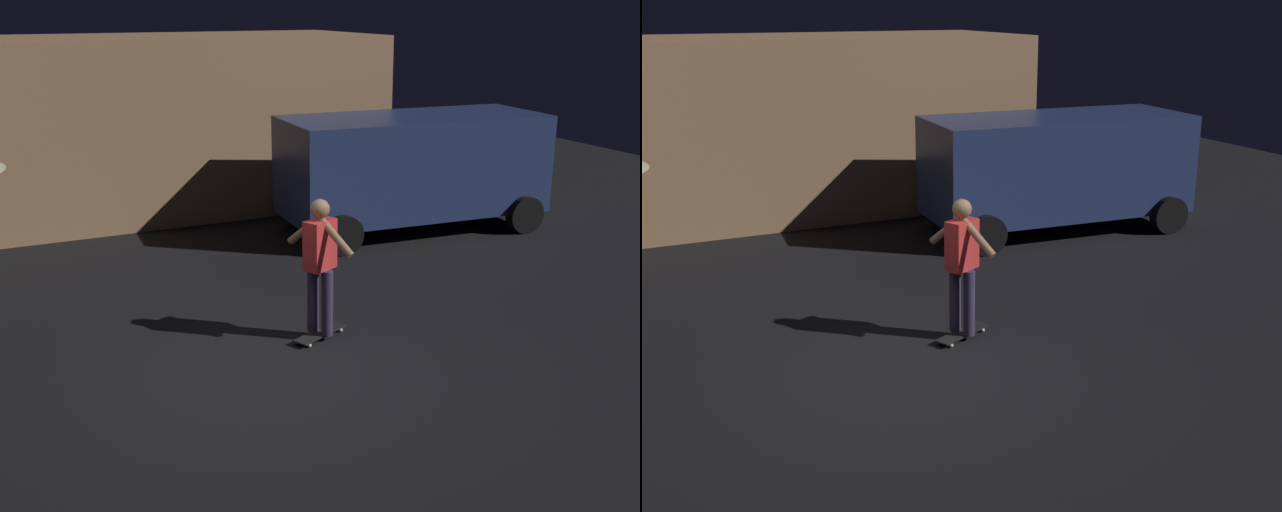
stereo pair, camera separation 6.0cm
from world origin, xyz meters
The scene contains 5 objects.
ground_plane centered at (0.00, 0.00, 0.00)m, with size 28.00×28.00×0.00m, color black.
low_building centered at (-0.48, 7.94, 1.65)m, with size 11.53×3.54×3.30m.
parked_van centered at (4.67, 4.35, 1.16)m, with size 4.72×2.48×2.03m.
skateboard_ridden centered at (1.09, 0.63, 0.06)m, with size 0.79×0.51×0.07m.
skater centered at (1.09, 0.63, 1.04)m, with size 0.50×0.93×1.67m.
Camera 1 is at (-2.69, -7.33, 3.89)m, focal length 44.06 mm.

